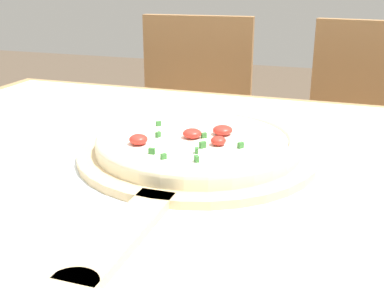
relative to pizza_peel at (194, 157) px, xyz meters
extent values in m
cube|color=#A87F51|center=(-0.01, -0.05, -0.03)|extent=(1.26, 1.01, 0.03)
cylinder|color=#A87F51|center=(-0.58, 0.40, -0.40)|extent=(0.06, 0.06, 0.71)
cube|color=silver|center=(-0.01, -0.05, -0.01)|extent=(1.18, 0.93, 0.00)
cylinder|color=#D6B784|center=(0.00, 0.02, 0.00)|extent=(0.37, 0.37, 0.01)
cube|color=#D6B784|center=(0.00, -0.24, 0.00)|extent=(0.04, 0.20, 0.01)
cylinder|color=beige|center=(0.00, 0.02, 0.01)|extent=(0.31, 0.31, 0.02)
torus|color=beige|center=(0.00, 0.02, 0.02)|extent=(0.31, 0.31, 0.02)
cylinder|color=white|center=(0.00, 0.02, 0.02)|extent=(0.27, 0.27, 0.00)
ellipsoid|color=red|center=(-0.01, 0.02, 0.03)|extent=(0.03, 0.03, 0.01)
ellipsoid|color=red|center=(0.03, 0.05, 0.03)|extent=(0.03, 0.03, 0.01)
ellipsoid|color=red|center=(-0.07, -0.04, 0.03)|extent=(0.03, 0.03, 0.02)
ellipsoid|color=red|center=(0.04, 0.00, 0.03)|extent=(0.02, 0.02, 0.01)
cube|color=#387533|center=(0.02, -0.02, 0.03)|extent=(0.01, 0.01, 0.01)
cube|color=#387533|center=(0.03, -0.08, 0.03)|extent=(0.01, 0.01, 0.01)
cube|color=#387533|center=(-0.04, -0.07, 0.03)|extent=(0.01, 0.01, 0.01)
cube|color=#387533|center=(-0.02, -0.08, 0.03)|extent=(0.01, 0.01, 0.01)
cube|color=#387533|center=(-0.06, 0.00, 0.03)|extent=(0.01, 0.01, 0.01)
cube|color=#387533|center=(0.02, -0.04, 0.03)|extent=(0.01, 0.01, 0.01)
cube|color=#387533|center=(0.07, 0.00, 0.03)|extent=(0.01, 0.01, 0.01)
cube|color=#387533|center=(0.01, 0.02, 0.03)|extent=(0.01, 0.01, 0.01)
cube|color=#387533|center=(0.00, 0.03, 0.03)|extent=(0.01, 0.00, 0.01)
cube|color=#387533|center=(-0.08, 0.06, 0.03)|extent=(0.01, 0.01, 0.01)
cube|color=#A37547|center=(-0.29, 0.75, -0.32)|extent=(0.43, 0.43, 0.02)
cube|color=#A37547|center=(-0.30, 0.94, -0.09)|extent=(0.38, 0.06, 0.44)
cylinder|color=#A37547|center=(-0.43, 0.58, -0.54)|extent=(0.04, 0.04, 0.42)
cylinder|color=#A37547|center=(-0.11, 0.61, -0.54)|extent=(0.04, 0.04, 0.42)
cylinder|color=#A37547|center=(-0.46, 0.90, -0.54)|extent=(0.04, 0.04, 0.42)
cylinder|color=#A37547|center=(-0.14, 0.92, -0.54)|extent=(0.04, 0.04, 0.42)
cube|color=#A37547|center=(0.26, 0.75, -0.32)|extent=(0.44, 0.44, 0.02)
cube|color=#A37547|center=(0.28, 0.94, -0.09)|extent=(0.38, 0.08, 0.44)
cylinder|color=#A37547|center=(0.08, 0.61, -0.54)|extent=(0.04, 0.04, 0.42)
cylinder|color=#A37547|center=(0.12, 0.93, -0.54)|extent=(0.04, 0.04, 0.42)
camera|label=1|loc=(0.21, -0.64, 0.26)|focal=45.00mm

